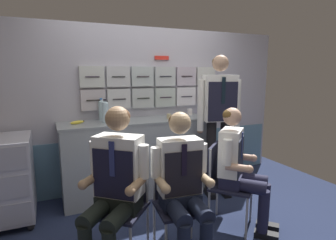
{
  "coord_description": "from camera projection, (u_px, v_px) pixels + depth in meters",
  "views": [
    {
      "loc": [
        -1.25,
        -2.18,
        1.55
      ],
      "look_at": [
        -0.19,
        0.19,
        1.11
      ],
      "focal_mm": 29.42,
      "sensor_mm": 36.0,
      "label": 1
    }
  ],
  "objects": [
    {
      "name": "ground",
      "position": [
        194.0,
        233.0,
        2.73
      ],
      "size": [
        4.8,
        4.8,
        0.04
      ],
      "primitive_type": "cube",
      "color": "#202946"
    },
    {
      "name": "galley_bulkhead",
      "position": [
        147.0,
        109.0,
        3.78
      ],
      "size": [
        4.2,
        0.14,
        2.15
      ],
      "color": "#B3B1C1",
      "rests_on": "ground"
    },
    {
      "name": "galley_counter",
      "position": [
        138.0,
        157.0,
        3.54
      ],
      "size": [
        1.9,
        0.53,
        0.97
      ],
      "color": "#98A0A5",
      "rests_on": "ground"
    },
    {
      "name": "service_trolley",
      "position": [
        12.0,
        177.0,
        2.86
      ],
      "size": [
        0.4,
        0.65,
        0.91
      ],
      "color": "black",
      "rests_on": "ground"
    },
    {
      "name": "folding_chair_left",
      "position": [
        124.0,
        195.0,
        2.35
      ],
      "size": [
        0.56,
        0.56,
        0.84
      ],
      "color": "#A8AAAF",
      "rests_on": "ground"
    },
    {
      "name": "crew_member_left",
      "position": [
        115.0,
        180.0,
        2.17
      ],
      "size": [
        0.66,
        0.69,
        1.29
      ],
      "color": "black",
      "rests_on": "ground"
    },
    {
      "name": "folding_chair_center",
      "position": [
        176.0,
        193.0,
        2.4
      ],
      "size": [
        0.44,
        0.44,
        0.84
      ],
      "color": "#A8AAAF",
      "rests_on": "ground"
    },
    {
      "name": "crew_member_center",
      "position": [
        183.0,
        182.0,
        2.22
      ],
      "size": [
        0.49,
        0.62,
        1.24
      ],
      "color": "black",
      "rests_on": "ground"
    },
    {
      "name": "folding_chair_near_trolley",
      "position": [
        222.0,
        176.0,
        2.78
      ],
      "size": [
        0.57,
        0.57,
        0.84
      ],
      "color": "#A8AAAF",
      "rests_on": "ground"
    },
    {
      "name": "crew_member_near_trolley",
      "position": [
        239.0,
        164.0,
        2.69
      ],
      "size": [
        0.62,
        0.63,
        1.22
      ],
      "color": "black",
      "rests_on": "ground"
    },
    {
      "name": "crew_member_standing",
      "position": [
        219.0,
        113.0,
        3.39
      ],
      "size": [
        0.54,
        0.34,
        1.76
      ],
      "color": "black",
      "rests_on": "ground"
    },
    {
      "name": "sparkling_bottle_green",
      "position": [
        101.0,
        110.0,
        3.42
      ],
      "size": [
        0.07,
        0.07,
        0.28
      ],
      "color": "silver",
      "rests_on": "galley_counter"
    },
    {
      "name": "water_bottle_tall",
      "position": [
        105.0,
        112.0,
        3.24
      ],
      "size": [
        0.08,
        0.08,
        0.28
      ],
      "color": "silver",
      "rests_on": "galley_counter"
    },
    {
      "name": "espresso_cup_small",
      "position": [
        169.0,
        116.0,
        3.57
      ],
      "size": [
        0.06,
        0.06,
        0.06
      ],
      "color": "tan",
      "rests_on": "galley_counter"
    },
    {
      "name": "coffee_cup_white",
      "position": [
        190.0,
        112.0,
        3.86
      ],
      "size": [
        0.07,
        0.07,
        0.09
      ],
      "color": "white",
      "rests_on": "galley_counter"
    },
    {
      "name": "snack_banana",
      "position": [
        77.0,
        122.0,
        3.19
      ],
      "size": [
        0.17,
        0.1,
        0.04
      ],
      "color": "yellow",
      "rests_on": "galley_counter"
    }
  ]
}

